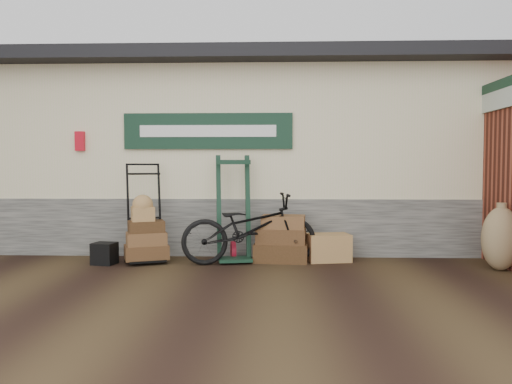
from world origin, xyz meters
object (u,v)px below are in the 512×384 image
green_barrow (234,209)px  black_trunk (104,254)px  wicker_hamper (328,247)px  bicycle (249,225)px  suitcase_stack (281,238)px  porter_trolley (145,211)px

green_barrow → black_trunk: bearing=179.0°
wicker_hamper → bicycle: bicycle is taller
wicker_hamper → suitcase_stack: bearing=-176.1°
wicker_hamper → bicycle: bearing=-167.4°
suitcase_stack → wicker_hamper: suitcase_stack is taller
wicker_hamper → black_trunk: bearing=-173.5°
green_barrow → black_trunk: green_barrow is taller
suitcase_stack → bicycle: bearing=-155.4°
wicker_hamper → black_trunk: size_ratio=1.99×
wicker_hamper → green_barrow: bearing=-177.8°
bicycle → wicker_hamper: bearing=-87.1°
black_trunk → green_barrow: bearing=9.6°
green_barrow → suitcase_stack: bearing=-10.1°
green_barrow → wicker_hamper: 1.52m
bicycle → black_trunk: bearing=83.3°
suitcase_stack → black_trunk: size_ratio=2.52×
porter_trolley → wicker_hamper: size_ratio=2.40×
suitcase_stack → black_trunk: (-2.54, -0.32, -0.19)m
suitcase_stack → bicycle: 0.55m
porter_trolley → green_barrow: size_ratio=0.95×
green_barrow → bicycle: bearing=-50.8°
green_barrow → porter_trolley: bearing=172.2°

